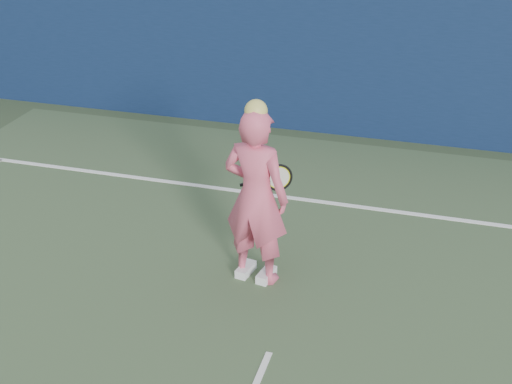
% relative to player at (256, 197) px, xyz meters
% --- Properties ---
extents(backstop_wall, '(24.00, 0.40, 2.50)m').
position_rel_player_xyz_m(backstop_wall, '(0.46, 4.34, 0.30)').
color(backstop_wall, '#0C1C38').
rests_on(backstop_wall, ground).
extents(player, '(0.75, 0.56, 1.96)m').
position_rel_player_xyz_m(player, '(0.00, 0.00, 0.00)').
color(player, '#DB5571').
rests_on(player, ground).
extents(racket, '(0.56, 0.19, 0.30)m').
position_rel_player_xyz_m(racket, '(0.08, 0.49, -0.01)').
color(racket, black).
rests_on(racket, ground).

